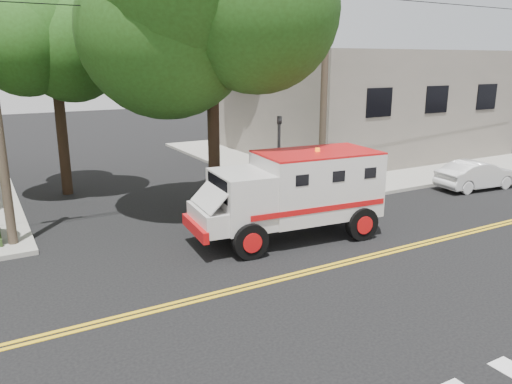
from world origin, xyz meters
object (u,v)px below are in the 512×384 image
pedestrian_b (313,176)px  armored_truck (295,190)px  pedestrian_a (316,181)px  parked_sedan (477,175)px

pedestrian_b → armored_truck: bearing=74.6°
pedestrian_a → pedestrian_b: size_ratio=0.83×
pedestrian_a → pedestrian_b: bearing=-127.6°
armored_truck → parked_sedan: armored_truck is taller
armored_truck → pedestrian_a: 4.29m
armored_truck → pedestrian_b: 4.38m
armored_truck → pedestrian_b: size_ratio=3.36×
pedestrian_b → parked_sedan: bearing=-165.1°
pedestrian_a → pedestrian_b: (0.00, 0.16, 0.16)m
parked_sedan → pedestrian_b: size_ratio=2.07×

